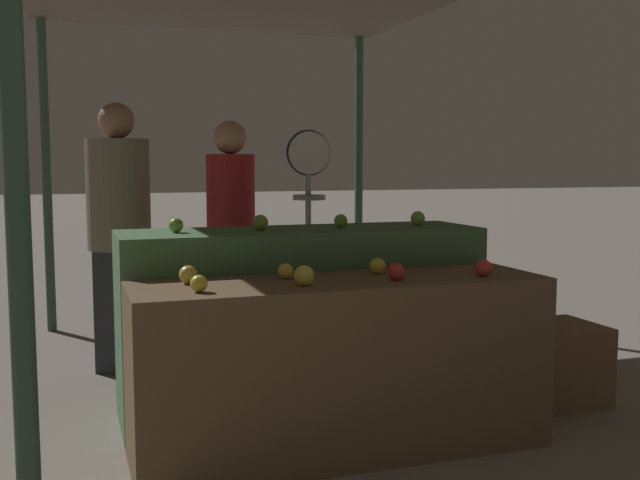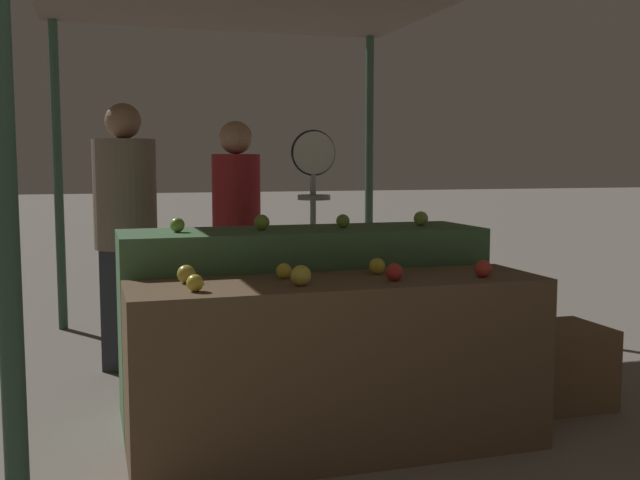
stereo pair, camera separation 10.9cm
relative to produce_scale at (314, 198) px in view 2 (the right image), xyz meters
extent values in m
plane|color=gray|center=(-0.25, -1.23, -1.10)|extent=(60.00, 60.00, 0.00)
cylinder|color=#33513D|center=(-1.53, -2.06, 0.10)|extent=(0.07, 0.07, 2.40)
cylinder|color=#33513D|center=(-1.53, 1.79, 0.10)|extent=(0.07, 0.07, 2.40)
cylinder|color=#33513D|center=(1.04, 1.79, 0.10)|extent=(0.07, 0.07, 2.40)
cube|color=brown|center=(-0.25, -1.23, -0.70)|extent=(1.88, 0.55, 0.79)
cube|color=#4C7A4C|center=(-0.25, -0.63, -0.61)|extent=(1.88, 0.55, 0.97)
sphere|color=gold|center=(-0.91, -1.35, -0.27)|extent=(0.07, 0.07, 0.07)
sphere|color=gold|center=(-0.46, -1.34, -0.26)|extent=(0.09, 0.09, 0.09)
sphere|color=#B72D23|center=(-0.02, -1.33, -0.27)|extent=(0.08, 0.08, 0.08)
sphere|color=red|center=(0.41, -1.35, -0.27)|extent=(0.08, 0.08, 0.08)
sphere|color=gold|center=(-0.91, -1.12, -0.27)|extent=(0.08, 0.08, 0.08)
sphere|color=gold|center=(-0.48, -1.12, -0.27)|extent=(0.07, 0.07, 0.07)
sphere|color=gold|center=(-0.02, -1.12, -0.27)|extent=(0.08, 0.08, 0.08)
sphere|color=#84AD3D|center=(-0.89, -0.63, -0.09)|extent=(0.07, 0.07, 0.07)
sphere|color=#7AA338|center=(-0.47, -0.64, -0.09)|extent=(0.08, 0.08, 0.08)
sphere|color=#7AA338|center=(-0.03, -0.63, -0.09)|extent=(0.07, 0.07, 0.07)
sphere|color=#8EB247|center=(0.42, -0.64, -0.09)|extent=(0.08, 0.08, 0.08)
cylinder|color=#99999E|center=(0.00, 0.01, -0.40)|extent=(0.04, 0.04, 1.40)
cylinder|color=black|center=(0.00, 0.01, 0.27)|extent=(0.28, 0.01, 0.28)
cylinder|color=silver|center=(0.00, -0.01, 0.27)|extent=(0.26, 0.02, 0.26)
cylinder|color=#99999E|center=(0.00, -0.01, 0.08)|extent=(0.01, 0.01, 0.14)
cylinder|color=#99999E|center=(0.00, -0.01, 0.01)|extent=(0.20, 0.20, 0.03)
cube|color=#2D2D38|center=(-0.42, 0.27, -0.73)|extent=(0.23, 0.14, 0.73)
cylinder|color=maroon|center=(-0.42, 0.27, -0.05)|extent=(0.31, 0.31, 0.63)
sphere|color=tan|center=(-0.42, 0.27, 0.37)|extent=(0.21, 0.21, 0.21)
cube|color=#2D2D38|center=(-1.09, 0.42, -0.71)|extent=(0.34, 0.29, 0.78)
cylinder|color=#756656|center=(-1.09, 0.42, 0.02)|extent=(0.53, 0.53, 0.68)
sphere|color=#936B51|center=(-1.09, 0.42, 0.47)|extent=(0.22, 0.22, 0.22)
cube|color=brown|center=(1.12, -0.96, -0.88)|extent=(0.43, 0.43, 0.43)
camera|label=1|loc=(-1.41, -4.33, 0.22)|focal=42.00mm
camera|label=2|loc=(-1.30, -4.36, 0.22)|focal=42.00mm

